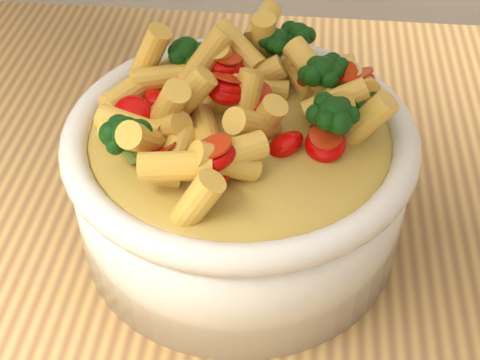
# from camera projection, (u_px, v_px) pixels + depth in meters

# --- Properties ---
(table) EXTENTS (1.20, 0.80, 0.90)m
(table) POSITION_uv_depth(u_px,v_px,m) (250.00, 359.00, 0.56)
(table) COLOR tan
(table) RESTS_ON ground
(serving_bowl) EXTENTS (0.25, 0.25, 0.11)m
(serving_bowl) POSITION_uv_depth(u_px,v_px,m) (240.00, 179.00, 0.49)
(serving_bowl) COLOR white
(serving_bowl) RESTS_ON table
(pasta_salad) EXTENTS (0.20, 0.20, 0.04)m
(pasta_salad) POSITION_uv_depth(u_px,v_px,m) (240.00, 106.00, 0.45)
(pasta_salad) COLOR #F5C44D
(pasta_salad) RESTS_ON serving_bowl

